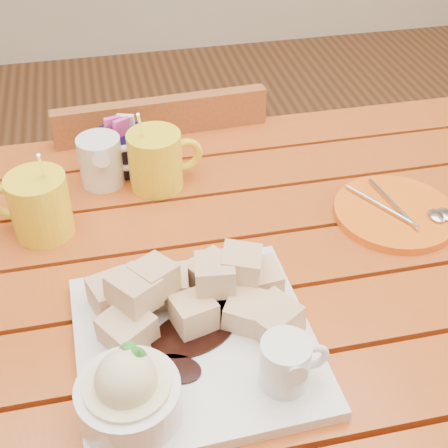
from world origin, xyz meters
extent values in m
cube|color=maroon|center=(0.00, -0.23, 0.73)|extent=(1.20, 0.11, 0.03)
cube|color=maroon|center=(0.00, -0.11, 0.73)|extent=(1.20, 0.11, 0.03)
cube|color=maroon|center=(0.00, 0.00, 0.73)|extent=(1.20, 0.11, 0.03)
cube|color=maroon|center=(0.00, 0.11, 0.73)|extent=(1.20, 0.11, 0.03)
cube|color=maroon|center=(0.00, 0.23, 0.73)|extent=(1.20, 0.11, 0.03)
cube|color=maroon|center=(0.00, 0.34, 0.73)|extent=(1.20, 0.11, 0.03)
cube|color=maroon|center=(0.00, 0.36, 0.68)|extent=(1.12, 0.04, 0.08)
cylinder|color=maroon|center=(0.55, 0.35, 0.36)|extent=(0.06, 0.06, 0.72)
cube|color=white|center=(-0.03, -0.13, 0.76)|extent=(0.29, 0.29, 0.02)
cube|color=#C77D3C|center=(-0.03, -0.11, 0.79)|extent=(0.06, 0.06, 0.04)
cube|color=#C77D3C|center=(0.00, -0.08, 0.82)|extent=(0.06, 0.06, 0.04)
cube|color=#C77D3C|center=(-0.05, -0.05, 0.79)|extent=(0.06, 0.06, 0.04)
cube|color=#C77D3C|center=(0.01, -0.05, 0.79)|extent=(0.07, 0.07, 0.04)
cube|color=#C77D3C|center=(-0.12, -0.06, 0.79)|extent=(0.06, 0.06, 0.04)
cube|color=#C77D3C|center=(-0.07, -0.07, 0.82)|extent=(0.07, 0.07, 0.04)
cube|color=#C77D3C|center=(0.06, -0.14, 0.79)|extent=(0.07, 0.07, 0.04)
cube|color=#C77D3C|center=(0.04, -0.12, 0.79)|extent=(0.07, 0.07, 0.04)
cube|color=#C77D3C|center=(0.07, -0.07, 0.79)|extent=(0.05, 0.05, 0.04)
cube|color=#C77D3C|center=(-0.11, -0.12, 0.79)|extent=(0.07, 0.07, 0.04)
cube|color=#C77D3C|center=(0.04, -0.07, 0.82)|extent=(0.06, 0.06, 0.04)
cube|color=#C77D3C|center=(-0.10, -0.09, 0.82)|extent=(0.07, 0.07, 0.04)
cylinder|color=white|center=(-0.12, -0.22, 0.79)|extent=(0.11, 0.11, 0.04)
cylinder|color=#F7F0B6|center=(-0.12, -0.22, 0.80)|extent=(0.09, 0.09, 0.03)
sphere|color=#F7F0B6|center=(-0.12, -0.22, 0.82)|extent=(0.06, 0.06, 0.06)
cone|color=green|center=(-0.10, -0.21, 0.85)|extent=(0.04, 0.04, 0.03)
cone|color=green|center=(-0.11, -0.20, 0.85)|extent=(0.03, 0.03, 0.03)
cylinder|color=white|center=(0.05, -0.21, 0.80)|extent=(0.06, 0.06, 0.06)
cylinder|color=black|center=(0.05, -0.21, 0.82)|extent=(0.04, 0.04, 0.01)
cone|color=white|center=(0.05, -0.24, 0.82)|extent=(0.02, 0.02, 0.03)
torus|color=white|center=(0.09, -0.21, 0.80)|extent=(0.04, 0.01, 0.04)
cylinder|color=yellow|center=(-0.21, 0.13, 0.80)|extent=(0.09, 0.09, 0.10)
cylinder|color=black|center=(-0.21, 0.13, 0.84)|extent=(0.07, 0.07, 0.01)
torus|color=yellow|center=(-0.25, 0.15, 0.80)|extent=(0.06, 0.03, 0.06)
cylinder|color=silver|center=(-0.19, 0.14, 0.83)|extent=(0.01, 0.06, 0.12)
cylinder|color=yellow|center=(-0.03, 0.22, 0.80)|extent=(0.09, 0.09, 0.09)
cylinder|color=black|center=(-0.03, 0.22, 0.84)|extent=(0.07, 0.07, 0.01)
torus|color=yellow|center=(0.02, 0.22, 0.80)|extent=(0.06, 0.02, 0.06)
cylinder|color=silver|center=(-0.05, 0.23, 0.83)|extent=(0.02, 0.06, 0.12)
cylinder|color=white|center=(-0.12, 0.24, 0.79)|extent=(0.07, 0.07, 0.08)
cylinder|color=white|center=(-0.12, 0.24, 0.83)|extent=(0.05, 0.05, 0.01)
cone|color=white|center=(-0.12, 0.21, 0.82)|extent=(0.03, 0.03, 0.03)
torus|color=white|center=(-0.07, 0.24, 0.79)|extent=(0.05, 0.02, 0.05)
cylinder|color=black|center=(-0.08, 0.28, 0.78)|extent=(0.09, 0.09, 0.06)
cube|color=#D13891|center=(-0.09, 0.28, 0.83)|extent=(0.03, 0.02, 0.04)
cube|color=white|center=(-0.07, 0.29, 0.83)|extent=(0.03, 0.02, 0.04)
cube|color=#D13891|center=(-0.08, 0.27, 0.83)|extent=(0.03, 0.02, 0.04)
cylinder|color=orange|center=(0.31, 0.06, 0.76)|extent=(0.18, 0.18, 0.01)
cylinder|color=silver|center=(0.29, 0.07, 0.77)|extent=(0.07, 0.12, 0.01)
cylinder|color=silver|center=(0.31, 0.07, 0.77)|extent=(0.03, 0.13, 0.01)
ellipsoid|color=silver|center=(0.36, 0.03, 0.77)|extent=(0.02, 0.03, 0.01)
ellipsoid|color=silver|center=(0.38, 0.03, 0.77)|extent=(0.02, 0.03, 0.01)
cube|color=brown|center=(-0.01, 0.55, 0.40)|extent=(0.40, 0.40, 0.03)
cylinder|color=brown|center=(0.15, 0.73, 0.19)|extent=(0.03, 0.03, 0.39)
cylinder|color=brown|center=(-0.18, 0.71, 0.19)|extent=(0.03, 0.03, 0.39)
cylinder|color=brown|center=(0.17, 0.40, 0.19)|extent=(0.03, 0.03, 0.39)
cylinder|color=brown|center=(-0.16, 0.38, 0.19)|extent=(0.03, 0.03, 0.39)
cube|color=brown|center=(0.00, 0.38, 0.62)|extent=(0.39, 0.05, 0.40)
camera|label=1|loc=(-0.10, -0.62, 1.33)|focal=50.00mm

